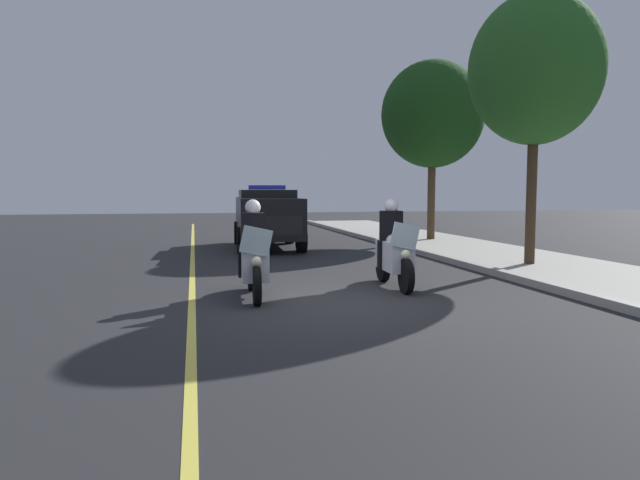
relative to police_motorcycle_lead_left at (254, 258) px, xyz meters
name	(u,v)px	position (x,y,z in m)	size (l,w,h in m)	color
ground_plane	(345,304)	(0.92, 1.41, -0.70)	(80.00, 80.00, 0.00)	#28282B
curb_strip	(563,290)	(0.92, 5.51, -0.62)	(48.00, 0.24, 0.15)	#9E9B93
lane_stripe_center	(192,310)	(0.92, -1.08, -0.70)	(48.00, 0.12, 0.01)	#E0D14C
police_motorcycle_lead_left	(254,258)	(0.00, 0.00, 0.00)	(2.14, 0.59, 1.72)	black
police_motorcycle_lead_right	(394,251)	(-0.48, 2.76, 0.00)	(2.14, 0.59, 1.72)	black
police_suv	(267,215)	(-8.67, 1.33, 0.37)	(4.98, 2.25, 2.05)	black
tree_mid_block	(535,70)	(-2.47, 6.97, 4.03)	(3.13, 3.13, 6.43)	#42301E
tree_far_back	(433,115)	(-9.72, 7.51, 3.92)	(3.72, 3.72, 6.47)	#4C3823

